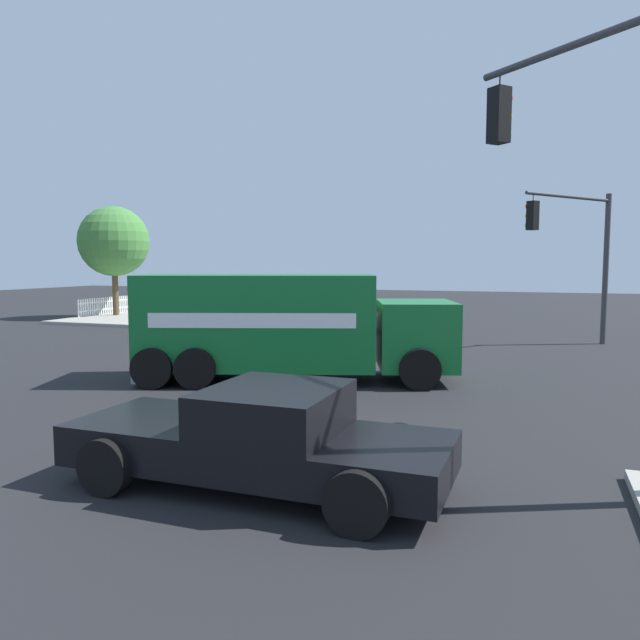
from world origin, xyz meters
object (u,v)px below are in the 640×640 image
traffic_light_secondary (632,168)px  shade_tree_near (114,242)px  delivery_truck (286,325)px  pickup_black (261,434)px  pedestrian_near_corner (223,297)px  traffic_light_primary (581,244)px  sedan_white (315,316)px

traffic_light_secondary → shade_tree_near: bearing=-128.3°
delivery_truck → pickup_black: 7.62m
pickup_black → pedestrian_near_corner: pedestrian_near_corner is taller
traffic_light_primary → pickup_black: (16.31, -4.91, -2.97)m
pickup_black → sedan_white: bearing=-162.2°
traffic_light_secondary → pickup_black: size_ratio=1.23×
sedan_white → pedestrian_near_corner: pedestrian_near_corner is taller
traffic_light_secondary → pickup_black: bearing=-63.9°
traffic_light_secondary → delivery_truck: bearing=-123.7°
traffic_light_primary → shade_tree_near: 23.80m
traffic_light_primary → traffic_light_secondary: 14.05m
traffic_light_secondary → pickup_black: 6.32m
traffic_light_primary → pedestrian_near_corner: size_ratio=3.22×
traffic_light_secondary → pedestrian_near_corner: (-20.16, -17.47, -3.22)m
traffic_light_primary → pedestrian_near_corner: (-6.12, -17.72, -2.58)m
traffic_light_secondary → pedestrian_near_corner: bearing=-139.1°
traffic_light_primary → shade_tree_near: bearing=-100.3°
pickup_black → pedestrian_near_corner: size_ratio=3.03×
traffic_light_primary → pickup_black: size_ratio=1.06×
traffic_light_primary → sedan_white: traffic_light_primary is taller
shade_tree_near → pedestrian_near_corner: bearing=108.0°
traffic_light_primary → shade_tree_near: shade_tree_near is taller
sedan_white → shade_tree_near: size_ratio=0.73×
shade_tree_near → sedan_white: bearing=80.3°
shade_tree_near → delivery_truck: bearing=49.7°
delivery_truck → traffic_light_primary: bearing=140.7°
delivery_truck → sedan_white: (-11.32, -3.32, -0.81)m
delivery_truck → shade_tree_near: 21.01m
traffic_light_primary → pickup_black: 17.29m
traffic_light_secondary → traffic_light_primary: bearing=179.0°
delivery_truck → sedan_white: 11.83m
sedan_white → shade_tree_near: bearing=-99.7°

